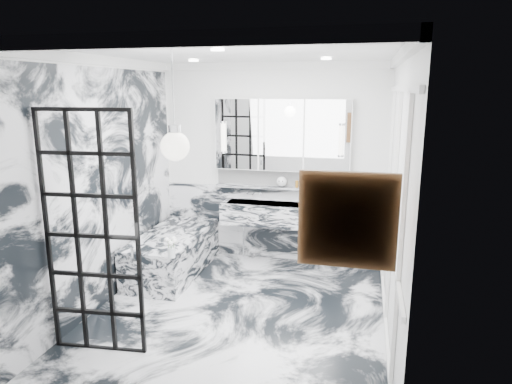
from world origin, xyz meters
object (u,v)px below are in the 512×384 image
(crittall_door, at_px, (92,236))
(bathtub, at_px, (173,253))
(mirror_cabinet, at_px, (282,135))
(trough_sink, at_px, (279,214))

(crittall_door, xyz_separation_m, bathtub, (-0.07, 1.91, -0.86))
(crittall_door, height_order, mirror_cabinet, mirror_cabinet)
(crittall_door, height_order, trough_sink, crittall_door)
(trough_sink, xyz_separation_m, mirror_cabinet, (-0.00, 0.17, 1.09))
(crittall_door, bearing_deg, trough_sink, 58.98)
(mirror_cabinet, xyz_separation_m, bathtub, (-1.32, -0.83, -1.54))
(trough_sink, distance_m, mirror_cabinet, 1.10)
(trough_sink, xyz_separation_m, bathtub, (-1.33, -0.66, -0.45))
(bathtub, bearing_deg, mirror_cabinet, 32.06)
(crittall_door, xyz_separation_m, trough_sink, (1.25, 2.57, -0.41))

